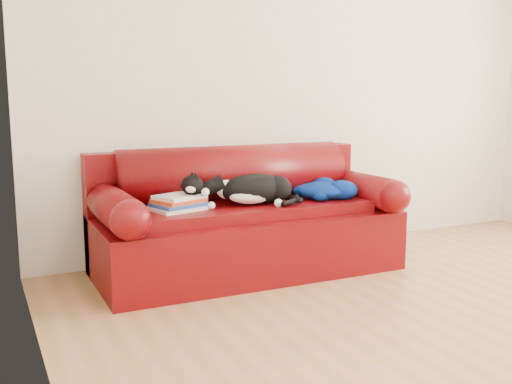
% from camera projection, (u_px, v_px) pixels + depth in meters
% --- Properties ---
extents(ground, '(4.50, 4.50, 0.00)m').
position_uv_depth(ground, '(490.00, 326.00, 3.26)').
color(ground, olive).
rests_on(ground, ground).
extents(sofa_base, '(2.10, 0.90, 0.50)m').
position_uv_depth(sofa_base, '(247.00, 239.00, 4.23)').
color(sofa_base, '#3C0205').
rests_on(sofa_base, ground).
extents(sofa_back, '(2.10, 1.01, 0.88)m').
position_uv_depth(sofa_back, '(233.00, 191.00, 4.40)').
color(sofa_back, '#3C0205').
rests_on(sofa_back, ground).
extents(book_stack, '(0.37, 0.33, 0.10)m').
position_uv_depth(book_stack, '(179.00, 203.00, 3.90)').
color(book_stack, beige).
rests_on(book_stack, sofa_base).
extents(cat, '(0.69, 0.42, 0.26)m').
position_uv_depth(cat, '(254.00, 190.00, 4.10)').
color(cat, black).
rests_on(cat, sofa_base).
extents(blanket, '(0.49, 0.48, 0.14)m').
position_uv_depth(blanket, '(324.00, 190.00, 4.35)').
color(blanket, '#020D3F').
rests_on(blanket, sofa_base).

